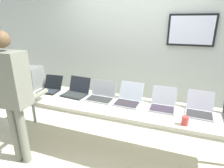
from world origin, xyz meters
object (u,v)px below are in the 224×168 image
object	(u,v)px
laptop_station_4	(163,103)
laptop_station_1	(76,91)
equipment_box	(29,77)
laptop_station_3	(129,98)
person	(11,89)
laptop_station_5	(200,109)
coffee_mug	(185,121)
workbench	(112,106)
laptop_station_2	(101,95)
laptop_station_0	(50,88)

from	to	relation	value
laptop_station_4	laptop_station_1	bearing A→B (deg)	179.85
equipment_box	laptop_station_3	xyz separation A→B (m)	(1.73, -0.01, -0.12)
laptop_station_1	person	xyz separation A→B (m)	(-0.47, -0.73, 0.24)
laptop_station_5	coffee_mug	world-z (taller)	laptop_station_5
laptop_station_3	laptop_station_5	size ratio (longest dim) A/B	1.03
laptop_station_1	laptop_station_3	xyz separation A→B (m)	(0.84, -0.00, -0.00)
laptop_station_3	coffee_mug	distance (m)	0.82
laptop_station_3	person	distance (m)	1.51
laptop_station_5	laptop_station_3	bearing A→B (deg)	179.78
laptop_station_1	laptop_station_4	world-z (taller)	laptop_station_1
person	laptop_station_1	bearing A→B (deg)	57.44
laptop_station_5	coffee_mug	bearing A→B (deg)	-115.48
workbench	equipment_box	bearing A→B (deg)	175.42
equipment_box	laptop_station_4	bearing A→B (deg)	-0.40
equipment_box	laptop_station_4	distance (m)	2.20
laptop_station_1	coffee_mug	size ratio (longest dim) A/B	3.88
laptop_station_3	person	xyz separation A→B (m)	(-1.30, -0.73, 0.24)
laptop_station_2	person	xyz separation A→B (m)	(-0.90, -0.71, 0.24)
laptop_station_0	laptop_station_5	distance (m)	2.22
laptop_station_1	laptop_station_5	world-z (taller)	laptop_station_1
workbench	equipment_box	distance (m)	1.55
laptop_station_0	person	distance (m)	0.77
person	laptop_station_2	bearing A→B (deg)	38.41
laptop_station_3	person	world-z (taller)	person
equipment_box	laptop_station_2	bearing A→B (deg)	-1.39
laptop_station_1	laptop_station_2	world-z (taller)	same
equipment_box	laptop_station_5	xyz separation A→B (m)	(2.64, -0.02, -0.12)
workbench	person	bearing A→B (deg)	-150.55
laptop_station_4	person	distance (m)	1.93
workbench	laptop_station_4	world-z (taller)	laptop_station_4
laptop_station_1	laptop_station_4	bearing A→B (deg)	-0.15
workbench	laptop_station_4	distance (m)	0.68
laptop_station_4	laptop_station_5	xyz separation A→B (m)	(0.44, -0.00, -0.00)
coffee_mug	laptop_station_2	bearing A→B (deg)	163.37
laptop_station_1	laptop_station_5	bearing A→B (deg)	-0.13
workbench	laptop_station_0	xyz separation A→B (m)	(-1.11, 0.11, 0.10)
equipment_box	laptop_station_4	world-z (taller)	equipment_box
equipment_box	laptop_station_1	bearing A→B (deg)	-0.76
equipment_box	person	distance (m)	0.87
equipment_box	laptop_station_1	distance (m)	0.91
laptop_station_2	coffee_mug	world-z (taller)	laptop_station_2
workbench	coffee_mug	size ratio (longest dim) A/B	35.79
workbench	person	xyz separation A→B (m)	(-1.10, -0.62, 0.34)
person	equipment_box	bearing A→B (deg)	120.06
workbench	laptop_station_5	xyz separation A→B (m)	(1.11, 0.11, 0.10)
coffee_mug	laptop_station_5	bearing A→B (deg)	64.52
workbench	laptop_station_1	world-z (taller)	laptop_station_1
laptop_station_5	workbench	bearing A→B (deg)	-174.49
laptop_station_2	laptop_station_3	size ratio (longest dim) A/B	0.94
laptop_station_5	equipment_box	bearing A→B (deg)	179.66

